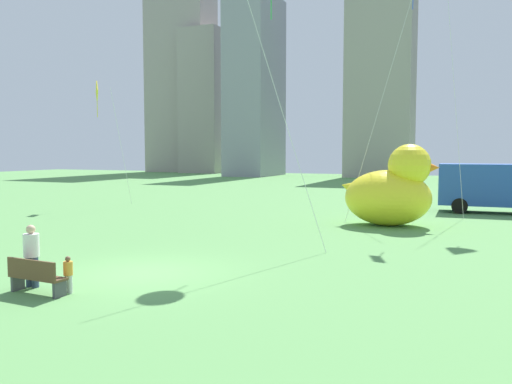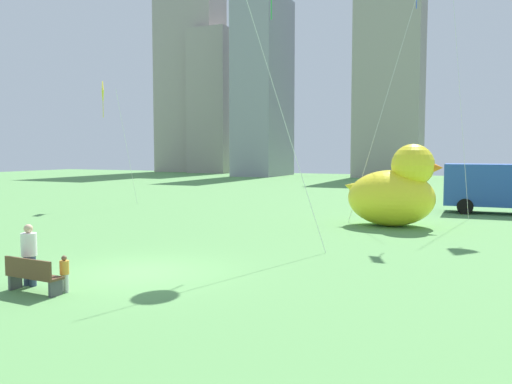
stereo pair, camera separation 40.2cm
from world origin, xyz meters
TOP-DOWN VIEW (x-y plane):
  - ground_plane at (0.00, 0.00)m, footprint 140.00×140.00m
  - park_bench at (-1.11, -2.99)m, footprint 1.65×0.54m
  - person_adult at (-1.76, -2.47)m, footprint 0.40×0.40m
  - person_child at (-0.44, -2.58)m, footprint 0.23×0.23m
  - giant_inflatable_duck at (5.15, 12.98)m, footprint 4.74×3.04m
  - box_truck at (9.46, 20.63)m, footprint 5.62×2.50m
  - city_skyline at (-17.89, 64.66)m, footprint 69.62×19.93m
  - kite_yellow at (-13.75, 14.81)m, footprint 2.43×3.09m

SIDE VIEW (x-z plane):
  - ground_plane at x=0.00m, z-range 0.00..0.00m
  - park_bench at x=-1.11m, z-range 0.02..0.92m
  - person_child at x=-0.44m, z-range 0.05..0.99m
  - person_adult at x=-1.76m, z-range 0.09..1.73m
  - box_truck at x=9.46m, z-range 0.01..2.86m
  - giant_inflatable_duck at x=5.15m, z-range -0.29..3.63m
  - kite_yellow at x=-13.75m, z-range 3.15..11.27m
  - city_skyline at x=-17.89m, z-range -4.37..36.87m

